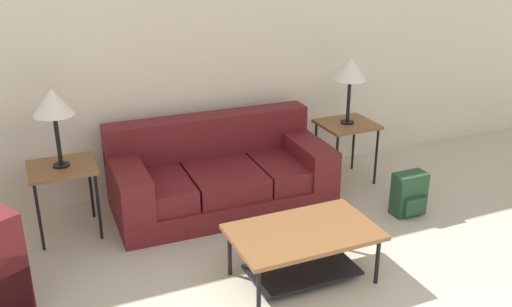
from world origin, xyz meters
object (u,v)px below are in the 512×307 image
(side_table_left, at_px, (62,173))
(table_lamp_left, at_px, (53,104))
(table_lamp_right, at_px, (351,71))
(backpack, at_px, (409,195))
(side_table_right, at_px, (347,129))
(coffee_table, at_px, (303,243))
(couch, at_px, (220,177))

(side_table_left, relative_size, table_lamp_left, 0.95)
(table_lamp_right, relative_size, backpack, 1.64)
(side_table_right, relative_size, backpack, 1.56)
(side_table_right, height_order, table_lamp_right, table_lamp_right)
(side_table_right, distance_m, table_lamp_right, 0.62)
(coffee_table, height_order, side_table_left, side_table_left)
(table_lamp_right, bearing_deg, side_table_right, -108.43)
(side_table_left, bearing_deg, couch, -0.43)
(table_lamp_left, relative_size, table_lamp_right, 1.00)
(couch, height_order, side_table_left, couch)
(coffee_table, height_order, side_table_right, side_table_right)
(side_table_left, relative_size, table_lamp_right, 0.95)
(backpack, bearing_deg, side_table_right, 98.77)
(side_table_left, xyz_separation_m, table_lamp_right, (2.83, 0.00, 0.62))
(table_lamp_left, xyz_separation_m, backpack, (2.97, -0.91, -0.99))
(table_lamp_left, bearing_deg, backpack, -17.01)
(side_table_left, distance_m, backpack, 3.13)
(coffee_table, relative_size, side_table_left, 1.71)
(side_table_left, height_order, backpack, side_table_left)
(couch, distance_m, table_lamp_left, 1.68)
(side_table_left, distance_m, table_lamp_left, 0.62)
(table_lamp_left, bearing_deg, table_lamp_right, 0.00)
(side_table_left, bearing_deg, table_lamp_right, 0.00)
(coffee_table, height_order, table_lamp_right, table_lamp_right)
(table_lamp_left, height_order, table_lamp_right, same)
(couch, height_order, table_lamp_left, table_lamp_left)
(coffee_table, height_order, table_lamp_left, table_lamp_left)
(coffee_table, relative_size, backpack, 2.66)
(coffee_table, xyz_separation_m, side_table_right, (1.27, 1.46, 0.26))
(side_table_right, bearing_deg, table_lamp_left, 180.00)
(couch, bearing_deg, coffee_table, -84.49)
(side_table_right, relative_size, table_lamp_right, 0.95)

